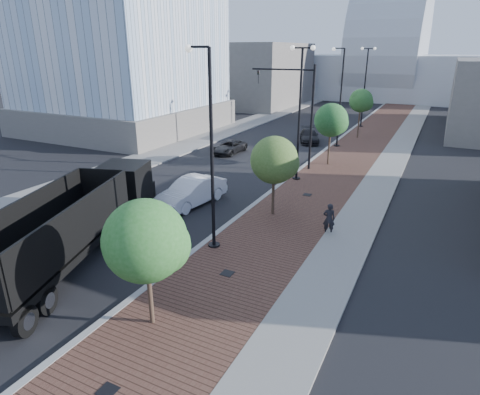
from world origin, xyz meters
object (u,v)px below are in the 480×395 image
at_px(white_sedan, 192,192).
at_px(pedestrian, 329,219).
at_px(dump_truck, 98,211).
at_px(dark_car_mid, 229,147).

distance_m(white_sedan, pedestrian, 8.65).
bearing_deg(white_sedan, pedestrian, 5.27).
height_order(dump_truck, white_sedan, dump_truck).
distance_m(dump_truck, pedestrian, 11.70).
distance_m(dump_truck, dark_car_mid, 18.85).
bearing_deg(dump_truck, white_sedan, 56.11).
relative_size(white_sedan, dark_car_mid, 1.23).
bearing_deg(dark_car_mid, pedestrian, -42.86).
xyz_separation_m(dump_truck, dark_car_mid, (-2.49, 18.67, -0.85)).
bearing_deg(pedestrian, white_sedan, -18.73).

